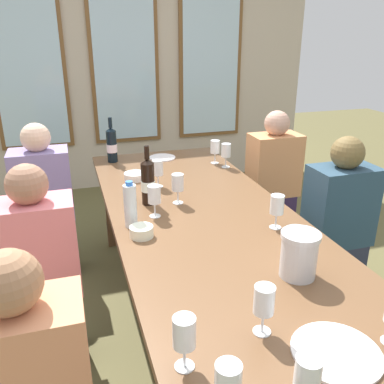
% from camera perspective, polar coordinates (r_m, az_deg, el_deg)
% --- Properties ---
extents(ground_plane, '(12.00, 12.00, 0.00)m').
position_cam_1_polar(ground_plane, '(2.60, 1.56, -18.29)').
color(ground_plane, brown).
extents(back_wall_with_windows, '(4.17, 0.10, 2.90)m').
position_cam_1_polar(back_wall_with_windows, '(4.59, -9.45, 18.53)').
color(back_wall_with_windows, '#C1B29A').
rests_on(back_wall_with_windows, ground).
extents(dining_table, '(0.97, 2.60, 0.74)m').
position_cam_1_polar(dining_table, '(2.23, 1.73, -4.78)').
color(dining_table, brown).
rests_on(dining_table, ground).
extents(white_plate_0, '(0.27, 0.27, 0.01)m').
position_cam_1_polar(white_plate_0, '(1.42, 19.32, -20.21)').
color(white_plate_0, white).
rests_on(white_plate_0, dining_table).
extents(white_plate_1, '(0.20, 0.20, 0.01)m').
position_cam_1_polar(white_plate_1, '(3.20, -4.14, 4.78)').
color(white_plate_1, white).
rests_on(white_plate_1, dining_table).
extents(metal_pitcher, '(0.16, 0.16, 0.19)m').
position_cam_1_polar(metal_pitcher, '(1.70, 14.58, -8.35)').
color(metal_pitcher, silver).
rests_on(metal_pitcher, dining_table).
extents(wine_bottle_0, '(0.08, 0.08, 0.34)m').
position_cam_1_polar(wine_bottle_0, '(2.31, -6.12, 1.43)').
color(wine_bottle_0, black).
rests_on(wine_bottle_0, dining_table).
extents(wine_bottle_1, '(0.08, 0.08, 0.33)m').
position_cam_1_polar(wine_bottle_1, '(3.13, -11.05, 6.42)').
color(wine_bottle_1, black).
rests_on(wine_bottle_1, dining_table).
extents(tasting_bowl_0, '(0.11, 0.11, 0.05)m').
position_cam_1_polar(tasting_bowl_0, '(2.00, 14.24, -5.70)').
color(tasting_bowl_0, white).
rests_on(tasting_bowl_0, dining_table).
extents(tasting_bowl_1, '(0.14, 0.14, 0.05)m').
position_cam_1_polar(tasting_bowl_1, '(2.75, -7.90, 2.19)').
color(tasting_bowl_1, white).
rests_on(tasting_bowl_1, dining_table).
extents(tasting_bowl_2, '(0.11, 0.11, 0.05)m').
position_cam_1_polar(tasting_bowl_2, '(1.99, -7.01, -5.45)').
color(tasting_bowl_2, white).
rests_on(tasting_bowl_2, dining_table).
extents(water_bottle, '(0.06, 0.06, 0.24)m').
position_cam_1_polar(water_bottle, '(2.06, -8.53, -1.85)').
color(water_bottle, white).
rests_on(water_bottle, dining_table).
extents(wine_glass_0, '(0.07, 0.07, 0.17)m').
position_cam_1_polar(wine_glass_0, '(2.06, 11.68, -1.94)').
color(wine_glass_0, white).
rests_on(wine_glass_0, dining_table).
extents(wine_glass_2, '(0.07, 0.07, 0.17)m').
position_cam_1_polar(wine_glass_2, '(1.23, -1.08, -19.14)').
color(wine_glass_2, white).
rests_on(wine_glass_2, dining_table).
extents(wine_glass_3, '(0.07, 0.07, 0.17)m').
position_cam_1_polar(wine_glass_3, '(1.37, 9.93, -14.79)').
color(wine_glass_3, white).
rests_on(wine_glass_3, dining_table).
extents(wine_glass_4, '(0.07, 0.07, 0.17)m').
position_cam_1_polar(wine_glass_4, '(2.15, -5.24, -0.44)').
color(wine_glass_4, white).
rests_on(wine_glass_4, dining_table).
extents(wine_glass_5, '(0.07, 0.07, 0.17)m').
position_cam_1_polar(wine_glass_5, '(2.31, -1.99, 1.24)').
color(wine_glass_5, white).
rests_on(wine_glass_5, dining_table).
extents(wine_glass_6, '(0.07, 0.07, 0.17)m').
position_cam_1_polar(wine_glass_6, '(1.11, 5.02, -24.74)').
color(wine_glass_6, white).
rests_on(wine_glass_6, dining_table).
extents(wine_glass_7, '(0.07, 0.07, 0.17)m').
position_cam_1_polar(wine_glass_7, '(3.04, 3.21, 6.18)').
color(wine_glass_7, white).
rests_on(wine_glass_7, dining_table).
extents(wine_glass_8, '(0.07, 0.07, 0.17)m').
position_cam_1_polar(wine_glass_8, '(1.16, 15.69, -23.41)').
color(wine_glass_8, white).
rests_on(wine_glass_8, dining_table).
extents(wine_glass_9, '(0.07, 0.07, 0.17)m').
position_cam_1_polar(wine_glass_9, '(2.57, -4.77, 3.27)').
color(wine_glass_9, white).
rests_on(wine_glass_9, dining_table).
extents(wine_glass_10, '(0.07, 0.07, 0.17)m').
position_cam_1_polar(wine_glass_10, '(2.96, 4.74, 5.69)').
color(wine_glass_10, white).
rests_on(wine_glass_10, dining_table).
extents(seated_person_0, '(0.38, 0.24, 1.11)m').
position_cam_1_polar(seated_person_0, '(2.20, -20.14, -11.03)').
color(seated_person_0, '#2D3032').
rests_on(seated_person_0, ground).
extents(seated_person_1, '(0.38, 0.24, 1.11)m').
position_cam_1_polar(seated_person_1, '(2.67, 19.34, -4.98)').
color(seated_person_1, '#2D2F42').
rests_on(seated_person_1, ground).
extents(seated_person_2, '(0.38, 0.24, 1.11)m').
position_cam_1_polar(seated_person_2, '(3.02, -19.63, -1.96)').
color(seated_person_2, '#2A233C').
rests_on(seated_person_2, ground).
extents(seated_person_3, '(0.38, 0.24, 1.11)m').
position_cam_1_polar(seated_person_3, '(3.31, 11.06, 1.00)').
color(seated_person_3, '#302243').
rests_on(seated_person_3, ground).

